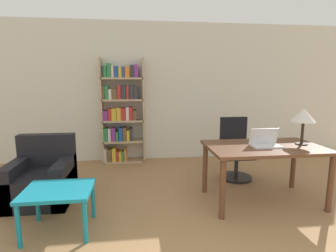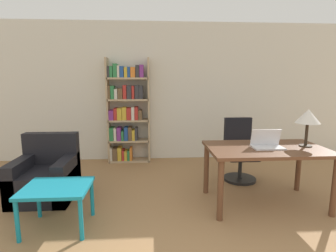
% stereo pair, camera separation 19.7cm
% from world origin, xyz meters
% --- Properties ---
extents(wall_back, '(8.00, 0.06, 2.70)m').
position_xyz_m(wall_back, '(0.00, 4.53, 1.35)').
color(wall_back, silver).
rests_on(wall_back, ground_plane).
extents(desk, '(1.46, 0.87, 0.75)m').
position_xyz_m(desk, '(0.98, 2.37, 0.65)').
color(desk, brown).
rests_on(desk, ground_plane).
extents(laptop, '(0.37, 0.22, 0.23)m').
position_xyz_m(laptop, '(0.98, 2.35, 0.80)').
color(laptop, silver).
rests_on(laptop, desk).
extents(table_lamp, '(0.30, 0.30, 0.47)m').
position_xyz_m(table_lamp, '(1.50, 2.39, 1.12)').
color(table_lamp, '#2D2319').
rests_on(table_lamp, desk).
extents(office_chair, '(0.51, 0.51, 0.99)m').
position_xyz_m(office_chair, '(0.95, 3.26, 0.44)').
color(office_chair, black).
rests_on(office_chair, ground_plane).
extents(side_table_blue, '(0.68, 0.56, 0.47)m').
position_xyz_m(side_table_blue, '(-1.46, 1.95, 0.41)').
color(side_table_blue, teal).
rests_on(side_table_blue, ground_plane).
extents(armchair, '(0.75, 0.77, 0.84)m').
position_xyz_m(armchair, '(-1.89, 2.76, 0.28)').
color(armchair, black).
rests_on(armchair, ground_plane).
extents(bookshelf, '(0.82, 0.28, 2.00)m').
position_xyz_m(bookshelf, '(-0.93, 4.34, 0.98)').
color(bookshelf, tan).
rests_on(bookshelf, ground_plane).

